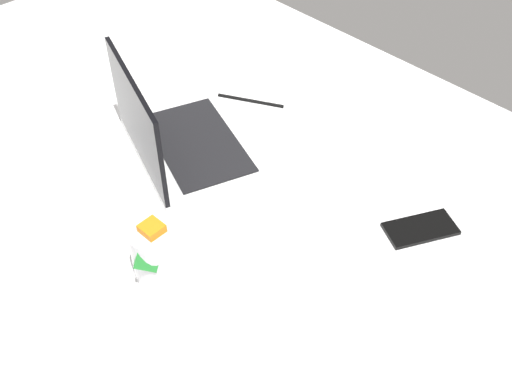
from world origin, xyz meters
The scene contains 5 objects.
bed_mattress centered at (0.00, 0.00, 9.00)cm, with size 180.00×140.00×18.00cm, color white.
laptop centered at (-4.84, -1.17, 22.41)cm, with size 38.61×32.32×23.00cm.
snack_cup centered at (-28.25, 21.89, 23.74)cm, with size 9.28×10.26×12.58cm.
cell_phone centered at (-55.39, -21.48, 18.40)cm, with size 6.80×14.00×0.80cm, color black.
charger_cable centered at (-1.00, -26.88, 18.30)cm, with size 17.00×0.60×0.60cm, color black.
Camera 1 is at (-89.89, 56.04, 104.30)cm, focal length 41.62 mm.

